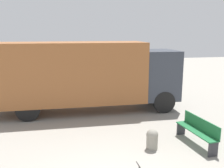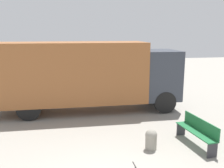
% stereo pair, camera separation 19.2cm
% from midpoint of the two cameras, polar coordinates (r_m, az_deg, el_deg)
% --- Properties ---
extents(delivery_truck, '(8.88, 2.41, 3.38)m').
position_cam_midpoint_polar(delivery_truck, '(12.09, -6.34, 2.42)').
color(delivery_truck, '#99592D').
rests_on(delivery_truck, ground).
extents(park_bench, '(0.56, 1.95, 0.94)m').
position_cam_midpoint_polar(park_bench, '(9.21, 18.48, -9.91)').
color(park_bench, '#1E6638').
rests_on(park_bench, ground).
extents(bollard_near_bench, '(0.39, 0.39, 0.70)m').
position_cam_midpoint_polar(bollard_near_bench, '(8.57, 8.52, -12.22)').
color(bollard_near_bench, gray).
rests_on(bollard_near_bench, ground).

